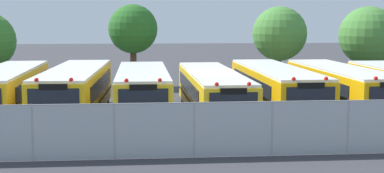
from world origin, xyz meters
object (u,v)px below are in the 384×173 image
at_px(school_bus_5, 341,89).
at_px(tree_1, 133,29).
at_px(school_bus_0, 8,92).
at_px(school_bus_2, 143,92).
at_px(school_bus_3, 212,92).
at_px(tree_3, 369,35).
at_px(tree_2, 281,34).
at_px(school_bus_4, 275,89).
at_px(school_bus_1, 76,91).

xyz_separation_m(school_bus_5, tree_1, (-10.98, 12.30, 2.84)).
bearing_deg(school_bus_0, school_bus_2, 174.71).
xyz_separation_m(school_bus_3, tree_3, (12.64, 10.63, 2.50)).
bearing_deg(tree_1, tree_3, -5.69).
relative_size(school_bus_2, school_bus_3, 0.89).
distance_m(tree_1, tree_2, 10.71).
bearing_deg(school_bus_3, tree_2, -121.01).
bearing_deg(school_bus_2, tree_2, -131.99).
bearing_deg(tree_1, school_bus_4, -57.46).
relative_size(school_bus_0, tree_2, 1.82).
xyz_separation_m(school_bus_2, school_bus_4, (6.86, 0.45, 0.01)).
xyz_separation_m(school_bus_3, tree_1, (-4.28, 12.32, 2.91)).
bearing_deg(school_bus_5, tree_1, -49.83).
distance_m(school_bus_1, tree_2, 17.40).
distance_m(school_bus_0, tree_2, 19.95).
bearing_deg(school_bus_4, tree_3, -133.35).
bearing_deg(school_bus_5, school_bus_4, -7.80).
xyz_separation_m(school_bus_2, school_bus_5, (10.22, 0.09, 0.01)).
xyz_separation_m(school_bus_0, school_bus_1, (3.36, -0.22, 0.01)).
relative_size(tree_2, tree_3, 1.00).
bearing_deg(school_bus_2, school_bus_4, -176.96).
height_order(school_bus_2, school_bus_5, school_bus_5).
distance_m(school_bus_1, school_bus_2, 3.33).
height_order(school_bus_1, tree_2, tree_2).
xyz_separation_m(tree_1, tree_3, (16.92, -1.69, -0.41)).
relative_size(school_bus_3, school_bus_5, 1.04).
relative_size(school_bus_0, school_bus_1, 0.96).
xyz_separation_m(school_bus_4, school_bus_5, (3.36, -0.37, 0.01)).
bearing_deg(school_bus_5, school_bus_2, -1.07).
relative_size(school_bus_4, tree_2, 1.94).
height_order(school_bus_1, tree_1, tree_1).
bearing_deg(school_bus_2, school_bus_1, -4.82).
bearing_deg(school_bus_4, school_bus_2, 2.67).
relative_size(school_bus_1, school_bus_5, 1.00).
relative_size(school_bus_1, tree_1, 1.84).
height_order(school_bus_0, tree_1, tree_1).
xyz_separation_m(school_bus_0, tree_3, (22.84, 10.25, 2.42)).
bearing_deg(school_bus_1, school_bus_2, 177.51).
relative_size(school_bus_5, tree_3, 1.89).
height_order(school_bus_3, tree_1, tree_1).
height_order(tree_1, tree_3, tree_1).
bearing_deg(school_bus_4, school_bus_3, 5.42).
xyz_separation_m(school_bus_1, tree_3, (19.48, 10.47, 2.41)).
bearing_deg(tree_3, school_bus_5, -119.24).
relative_size(school_bus_1, tree_2, 1.89).
relative_size(school_bus_3, school_bus_4, 1.01).
height_order(school_bus_0, school_bus_3, school_bus_0).
xyz_separation_m(school_bus_4, tree_2, (3.03, 10.82, 2.53)).
xyz_separation_m(school_bus_0, school_bus_3, (10.21, -0.38, -0.08)).
bearing_deg(school_bus_2, school_bus_0, -4.64).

